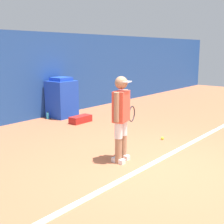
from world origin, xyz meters
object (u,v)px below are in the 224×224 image
(equipment_bag, at_px, (81,119))
(tennis_ball, at_px, (162,138))
(water_bottle, at_px, (48,116))
(tennis_player, at_px, (121,115))
(covered_chair, at_px, (62,98))

(equipment_bag, bearing_deg, tennis_ball, -90.74)
(equipment_bag, height_order, water_bottle, water_bottle)
(tennis_player, xyz_separation_m, tennis_ball, (1.59, 0.08, -0.79))
(covered_chair, xyz_separation_m, equipment_bag, (-0.19, -0.93, -0.46))
(covered_chair, bearing_deg, tennis_ball, -93.62)
(equipment_bag, xyz_separation_m, water_bottle, (-0.28, 1.03, 0.00))
(covered_chair, xyz_separation_m, water_bottle, (-0.46, 0.10, -0.46))
(tennis_ball, bearing_deg, covered_chair, 86.38)
(tennis_ball, bearing_deg, equipment_bag, 89.26)
(tennis_ball, distance_m, covered_chair, 3.50)
(tennis_player, relative_size, equipment_bag, 2.37)
(covered_chair, bearing_deg, water_bottle, 168.21)
(water_bottle, bearing_deg, tennis_player, -110.37)
(tennis_player, height_order, equipment_bag, tennis_player)
(tennis_player, relative_size, tennis_ball, 22.00)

